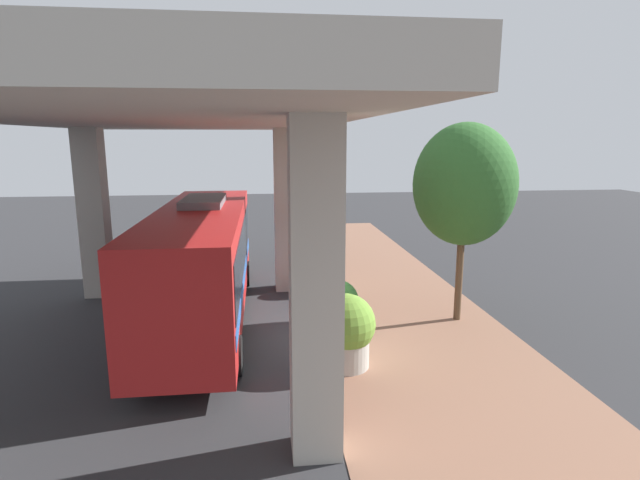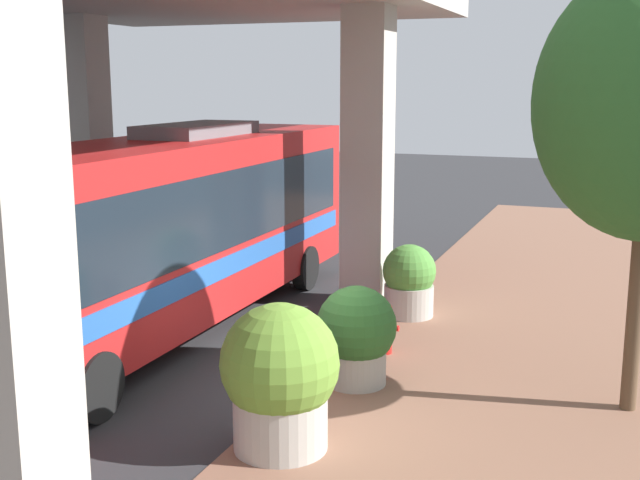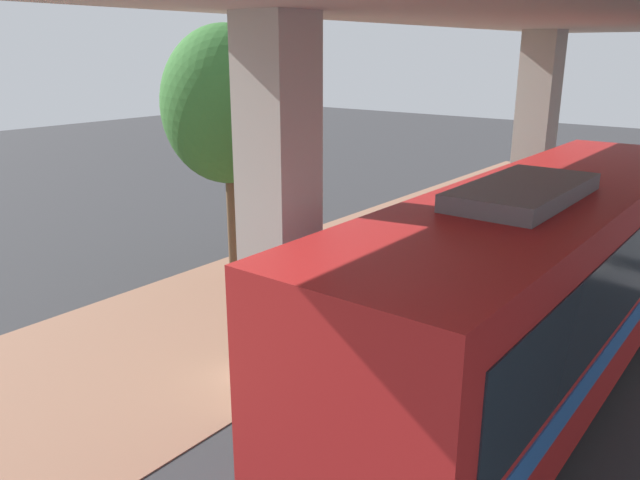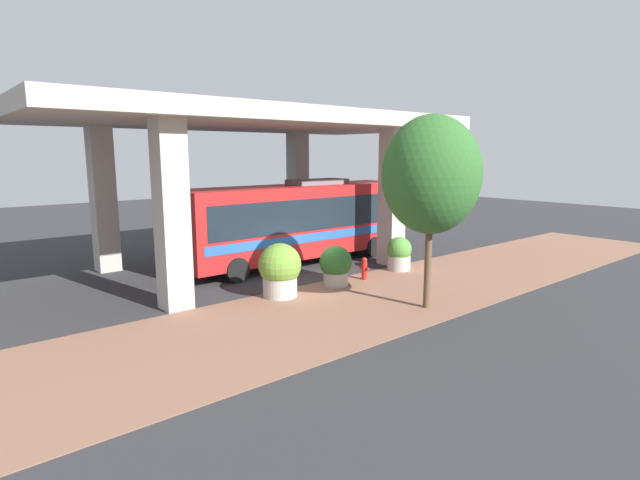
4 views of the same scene
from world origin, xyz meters
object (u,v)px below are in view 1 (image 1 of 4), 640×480
object	(u,v)px
planter_front	(345,331)
planter_back	(338,305)
bus	(202,257)
fire_hydrant	(332,300)
street_tree_near	(464,185)
planter_middle	(318,274)

from	to	relation	value
planter_front	planter_back	world-z (taller)	planter_front
bus	fire_hydrant	size ratio (longest dim) A/B	12.39
planter_front	planter_back	size ratio (longest dim) A/B	1.23
fire_hydrant	planter_back	distance (m)	1.56
fire_hydrant	street_tree_near	world-z (taller)	street_tree_near
fire_hydrant	planter_front	xyz separation A→B (m)	(0.22, 4.00, 0.51)
bus	street_tree_near	size ratio (longest dim) A/B	1.83
planter_front	street_tree_near	distance (m)	6.12
planter_middle	street_tree_near	xyz separation A→B (m)	(-4.16, 3.39, 3.63)
bus	planter_back	xyz separation A→B (m)	(-4.14, 1.40, -1.27)
bus	planter_middle	world-z (taller)	bus
planter_front	planter_middle	world-z (taller)	planter_front
bus	planter_back	world-z (taller)	bus
fire_hydrant	street_tree_near	size ratio (longest dim) A/B	0.15
planter_front	street_tree_near	xyz separation A→B (m)	(-4.16, -2.95, 3.38)
planter_middle	fire_hydrant	bearing A→B (deg)	95.41
planter_front	planter_middle	size ratio (longest dim) A/B	1.31
planter_back	street_tree_near	size ratio (longest dim) A/B	0.25
planter_front	planter_back	distance (m)	2.49
fire_hydrant	planter_middle	xyz separation A→B (m)	(0.22, -2.35, 0.26)
bus	street_tree_near	xyz separation A→B (m)	(-8.11, 0.92, 2.28)
fire_hydrant	planter_middle	bearing A→B (deg)	-84.59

